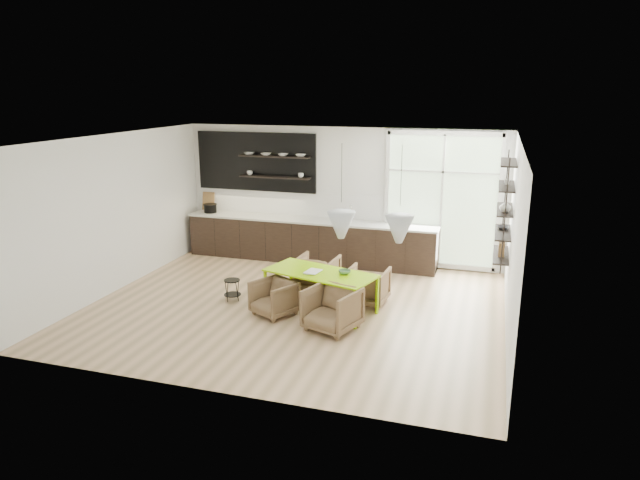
{
  "coord_description": "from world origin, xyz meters",
  "views": [
    {
      "loc": [
        3.16,
        -8.75,
        3.7
      ],
      "look_at": [
        0.27,
        0.6,
        1.08
      ],
      "focal_mm": 32.0,
      "sensor_mm": 36.0,
      "label": 1
    }
  ],
  "objects_px": {
    "armchair_back_left": "(317,273)",
    "armchair_back_right": "(367,286)",
    "armchair_front_left": "(274,298)",
    "dining_table": "(320,275)",
    "armchair_front_right": "(332,309)",
    "wire_stool": "(232,287)"
  },
  "relations": [
    {
      "from": "armchair_front_left",
      "to": "wire_stool",
      "type": "height_order",
      "value": "armchair_front_left"
    },
    {
      "from": "armchair_back_left",
      "to": "armchair_front_right",
      "type": "xyz_separation_m",
      "value": [
        0.76,
        -1.66,
        0.01
      ]
    },
    {
      "from": "armchair_back_right",
      "to": "armchair_front_left",
      "type": "bearing_deg",
      "value": 40.29
    },
    {
      "from": "dining_table",
      "to": "armchair_front_left",
      "type": "distance_m",
      "value": 0.87
    },
    {
      "from": "armchair_back_left",
      "to": "armchair_front_left",
      "type": "distance_m",
      "value": 1.4
    },
    {
      "from": "armchair_back_right",
      "to": "wire_stool",
      "type": "relative_size",
      "value": 1.84
    },
    {
      "from": "armchair_front_right",
      "to": "armchair_back_left",
      "type": "bearing_deg",
      "value": 133.32
    },
    {
      "from": "armchair_back_left",
      "to": "armchair_front_right",
      "type": "relative_size",
      "value": 0.96
    },
    {
      "from": "armchair_back_right",
      "to": "armchair_back_left",
      "type": "bearing_deg",
      "value": -14.94
    },
    {
      "from": "armchair_front_right",
      "to": "wire_stool",
      "type": "relative_size",
      "value": 1.98
    },
    {
      "from": "dining_table",
      "to": "armchair_front_right",
      "type": "distance_m",
      "value": 0.89
    },
    {
      "from": "armchair_back_left",
      "to": "wire_stool",
      "type": "relative_size",
      "value": 1.91
    },
    {
      "from": "armchair_front_left",
      "to": "armchair_front_right",
      "type": "relative_size",
      "value": 0.85
    },
    {
      "from": "armchair_back_left",
      "to": "armchair_back_right",
      "type": "height_order",
      "value": "armchair_back_left"
    },
    {
      "from": "armchair_back_right",
      "to": "armchair_front_left",
      "type": "distance_m",
      "value": 1.69
    },
    {
      "from": "armchair_front_right",
      "to": "dining_table",
      "type": "bearing_deg",
      "value": 138.33
    },
    {
      "from": "armchair_back_left",
      "to": "armchair_front_left",
      "type": "relative_size",
      "value": 1.13
    },
    {
      "from": "armchair_back_right",
      "to": "wire_stool",
      "type": "distance_m",
      "value": 2.41
    },
    {
      "from": "wire_stool",
      "to": "armchair_front_right",
      "type": "bearing_deg",
      "value": -19.06
    },
    {
      "from": "armchair_back_right",
      "to": "armchair_front_left",
      "type": "xyz_separation_m",
      "value": [
        -1.38,
        -0.99,
        -0.03
      ]
    },
    {
      "from": "armchair_front_left",
      "to": "armchair_front_right",
      "type": "bearing_deg",
      "value": 12.0
    },
    {
      "from": "armchair_back_left",
      "to": "wire_stool",
      "type": "distance_m",
      "value": 1.61
    }
  ]
}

